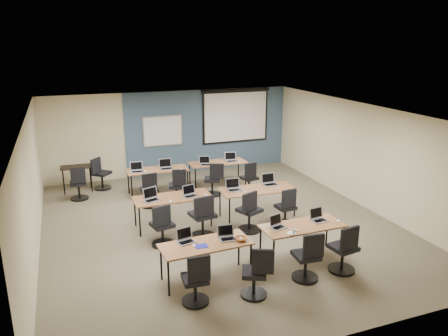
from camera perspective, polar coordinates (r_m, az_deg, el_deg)
name	(u,v)px	position (r m, az deg, el deg)	size (l,w,h in m)	color
floor	(219,225)	(10.55, -0.64, -7.41)	(8.00, 9.00, 0.02)	#6B6354
ceiling	(219,113)	(9.77, -0.69, 7.22)	(8.00, 9.00, 0.02)	white
wall_back	(172,133)	(14.26, -6.87, 4.56)	(8.00, 0.04, 2.70)	beige
wall_front	(330,259)	(6.34, 13.67, -11.52)	(8.00, 0.04, 2.70)	beige
wall_left	(31,191)	(9.55, -23.87, -2.81)	(0.04, 9.00, 2.70)	beige
wall_right	(362,155)	(11.99, 17.61, 1.60)	(0.04, 9.00, 2.70)	beige
blue_accent_panel	(208,130)	(14.57, -2.05, 4.92)	(5.50, 0.04, 2.70)	#3D5977
whiteboard	(163,131)	(14.10, -8.00, 4.79)	(1.28, 0.03, 0.98)	#B5B5B5
projector_screen	(236,113)	(14.74, 1.53, 7.18)	(2.40, 0.10, 1.82)	black
training_table_front_left	(206,246)	(8.02, -2.40, -10.15)	(1.66, 0.69, 0.73)	#9B582A
training_table_front_right	(303,227)	(8.89, 10.24, -7.65)	(1.68, 0.70, 0.73)	brown
training_table_mid_left	(173,199)	(10.30, -6.72, -4.01)	(1.81, 0.75, 0.73)	brown
training_table_mid_right	(258,190)	(10.81, 4.42, -2.94)	(1.87, 0.78, 0.73)	brown
training_table_back_left	(158,171)	(12.51, -8.66, -0.37)	(1.71, 0.71, 0.73)	brown
training_table_back_right	(218,164)	(13.08, -0.83, 0.57)	(1.71, 0.71, 0.73)	#AA7D43
laptop_0	(185,239)	(8.07, -5.06, -9.16)	(0.31, 0.27, 0.24)	#B4B4BA
mouse_0	(194,245)	(7.92, -3.94, -10.06)	(0.06, 0.10, 0.04)	white
task_chair_0	(196,283)	(7.49, -3.65, -14.82)	(0.47, 0.47, 0.95)	black
laptop_1	(227,235)	(8.16, 0.39, -8.81)	(0.31, 0.27, 0.24)	silver
mouse_1	(241,238)	(8.17, 2.21, -9.14)	(0.06, 0.10, 0.03)	white
task_chair_1	(256,277)	(7.68, 4.24, -13.98)	(0.49, 0.46, 0.95)	black
laptop_2	(277,224)	(8.69, 6.97, -7.31)	(0.30, 0.26, 0.23)	silver
mouse_2	(297,230)	(8.59, 9.46, -8.03)	(0.06, 0.09, 0.03)	white
task_chair_2	(308,260)	(8.27, 10.86, -11.77)	(0.49, 0.49, 0.98)	black
laptop_3	(318,217)	(9.13, 12.20, -6.33)	(0.32, 0.27, 0.24)	#B4B4BC
mouse_3	(338,221)	(9.18, 14.72, -6.71)	(0.06, 0.10, 0.04)	white
task_chair_3	(344,253)	(8.68, 15.42, -10.61)	(0.51, 0.51, 0.99)	black
laptop_4	(151,197)	(10.15, -9.49, -3.78)	(0.36, 0.31, 0.27)	#B7B6C2
mouse_4	(171,201)	(9.99, -7.00, -4.34)	(0.06, 0.10, 0.03)	white
task_chair_4	(162,229)	(9.46, -8.06, -7.87)	(0.49, 0.49, 0.97)	black
laptop_5	(190,193)	(10.29, -4.49, -3.34)	(0.33, 0.28, 0.25)	#A7A7A9
mouse_5	(206,195)	(10.32, -2.40, -3.52)	(0.06, 0.10, 0.04)	white
task_chair_5	(203,220)	(9.71, -2.76, -6.82)	(0.57, 0.57, 1.05)	black
laptop_6	(234,187)	(10.67, 1.30, -2.53)	(0.36, 0.30, 0.27)	silver
mouse_6	(245,192)	(10.55, 2.73, -3.09)	(0.06, 0.09, 0.03)	white
task_chair_6	(249,215)	(10.05, 3.33, -6.11)	(0.56, 0.53, 1.01)	black
laptop_7	(270,182)	(11.12, 5.97, -1.81)	(0.36, 0.31, 0.27)	#B3B4C1
mouse_7	(279,187)	(10.92, 7.15, -2.52)	(0.05, 0.09, 0.03)	white
task_chair_7	(286,210)	(10.47, 8.13, -5.46)	(0.46, 0.46, 0.95)	black
laptop_8	(137,169)	(12.37, -11.30, -0.17)	(0.35, 0.30, 0.26)	#A6A6AC
mouse_8	(145,171)	(12.32, -10.26, -0.43)	(0.07, 0.10, 0.04)	white
task_chair_8	(149,193)	(11.66, -9.71, -3.18)	(0.48, 0.48, 0.96)	black
laptop_9	(166,166)	(12.52, -7.59, 0.23)	(0.36, 0.31, 0.27)	#B3B3BC
mouse_9	(181,168)	(12.46, -5.61, -0.06)	(0.06, 0.09, 0.03)	white
task_chair_9	(177,188)	(11.92, -6.12, -2.63)	(0.46, 0.46, 0.95)	black
laptop_10	(205,163)	(12.80, -2.46, 0.70)	(0.32, 0.27, 0.24)	#B9B9B9
mouse_10	(216,164)	(12.83, -1.03, 0.52)	(0.06, 0.10, 0.04)	white
task_chair_10	(213,182)	(12.31, -1.39, -1.85)	(0.51, 0.49, 0.97)	black
laptop_11	(231,159)	(13.17, 0.98, 1.18)	(0.35, 0.30, 0.26)	silver
mouse_11	(239,162)	(13.07, 2.03, 0.82)	(0.06, 0.10, 0.04)	white
task_chair_11	(249,180)	(12.51, 3.35, -1.62)	(0.46, 0.46, 0.95)	black
blue_mousepad	(201,246)	(7.91, -2.98, -10.15)	(0.23, 0.19, 0.01)	#1E1E98
snack_bowl	(241,239)	(8.11, 2.27, -9.23)	(0.23, 0.23, 0.06)	#906220
snack_plate	(292,233)	(8.47, 8.82, -8.41)	(0.17, 0.17, 0.01)	white
coffee_cup	(294,231)	(8.47, 9.12, -8.14)	(0.07, 0.07, 0.07)	white
utility_table	(76,170)	(13.30, -18.72, -0.21)	(0.88, 0.49, 0.75)	black
spare_chair_a	(101,176)	(13.32, -15.82, -1.03)	(0.60, 0.50, 0.98)	black
spare_chair_b	(79,186)	(12.63, -18.45, -2.25)	(0.48, 0.48, 0.97)	black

